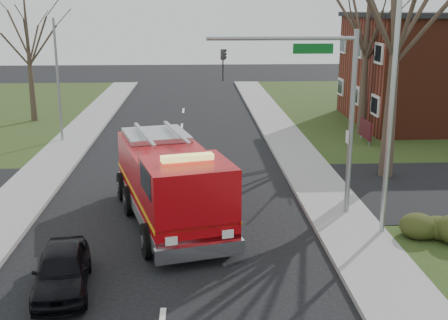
{
  "coord_description": "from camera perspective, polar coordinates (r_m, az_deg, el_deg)",
  "views": [
    {
      "loc": [
        0.89,
        -18.04,
        7.5
      ],
      "look_at": [
        1.95,
        2.22,
        2.0
      ],
      "focal_mm": 45.0,
      "sensor_mm": 36.0,
      "label": 1
    }
  ],
  "objects": [
    {
      "name": "fire_engine",
      "position": [
        19.98,
        -5.4,
        -2.58
      ],
      "size": [
        4.64,
        8.29,
        3.17
      ],
      "rotation": [
        0.0,
        0.0,
        0.26
      ],
      "color": "#AC070D",
      "rests_on": "ground"
    },
    {
      "name": "bare_tree_near",
      "position": [
        25.54,
        17.27,
        14.32
      ],
      "size": [
        6.0,
        6.0,
        12.0
      ],
      "color": "#31241D",
      "rests_on": "ground"
    },
    {
      "name": "ground",
      "position": [
        19.56,
        -5.41,
        -7.45
      ],
      "size": [
        120.0,
        120.0,
        0.0
      ],
      "primitive_type": "plane",
      "color": "black",
      "rests_on": "ground"
    },
    {
      "name": "parked_car_maroon",
      "position": [
        16.2,
        -16.13,
        -10.65
      ],
      "size": [
        1.89,
        3.73,
        1.22
      ],
      "primitive_type": "imported",
      "rotation": [
        0.0,
        0.0,
        0.13
      ],
      "color": "black",
      "rests_on": "ground"
    },
    {
      "name": "hedge_corner",
      "position": [
        20.11,
        21.14,
        -6.04
      ],
      "size": [
        2.8,
        2.0,
        0.9
      ],
      "primitive_type": "ellipsoid",
      "color": "#2A3312",
      "rests_on": "lawn_right"
    },
    {
      "name": "streetlight_pole",
      "position": [
        18.86,
        16.49,
        5.54
      ],
      "size": [
        1.48,
        0.16,
        8.4
      ],
      "color": "#B7BABF",
      "rests_on": "ground"
    },
    {
      "name": "bare_tree_far",
      "position": [
        34.57,
        14.4,
        13.03
      ],
      "size": [
        5.25,
        5.25,
        10.5
      ],
      "color": "#31241D",
      "rests_on": "ground"
    },
    {
      "name": "health_center_sign",
      "position": [
        32.7,
        14.19,
        3.02
      ],
      "size": [
        0.12,
        2.0,
        1.4
      ],
      "color": "#451018",
      "rests_on": "ground"
    },
    {
      "name": "traffic_signal_mast",
      "position": [
        20.21,
        9.46,
        7.02
      ],
      "size": [
        5.29,
        0.18,
        6.8
      ],
      "color": "gray",
      "rests_on": "ground"
    },
    {
      "name": "utility_pole_far",
      "position": [
        33.2,
        -16.51,
        7.63
      ],
      "size": [
        0.14,
        0.14,
        7.0
      ],
      "primitive_type": "cylinder",
      "color": "gray",
      "rests_on": "ground"
    },
    {
      "name": "bare_tree_left",
      "position": [
        39.62,
        -19.34,
        11.54
      ],
      "size": [
        4.5,
        4.5,
        9.0
      ],
      "color": "#31241D",
      "rests_on": "ground"
    },
    {
      "name": "sidewalk_right",
      "position": [
        20.22,
        12.55,
        -6.76
      ],
      "size": [
        2.4,
        80.0,
        0.15
      ],
      "primitive_type": "cube",
      "color": "gray",
      "rests_on": "ground"
    }
  ]
}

